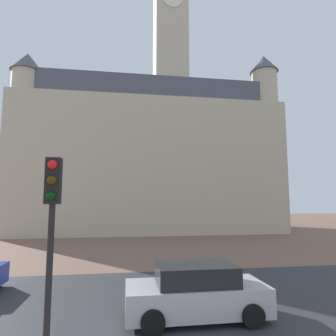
# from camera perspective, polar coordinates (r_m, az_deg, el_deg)

# --- Properties ---
(ground_plane) EXTENTS (120.00, 120.00, 0.00)m
(ground_plane) POSITION_cam_1_polar(r_m,az_deg,el_deg) (13.54, 0.40, -21.16)
(ground_plane) COLOR brown
(street_asphalt_strip) EXTENTS (120.00, 7.98, 0.00)m
(street_asphalt_strip) POSITION_cam_1_polar(r_m,az_deg,el_deg) (11.11, 2.63, -24.43)
(street_asphalt_strip) COLOR #2D2D33
(street_asphalt_strip) RESTS_ON ground_plane
(landmark_building) EXTENTS (28.96, 14.06, 36.00)m
(landmark_building) POSITION_cam_1_polar(r_m,az_deg,el_deg) (35.53, -3.49, 2.47)
(landmark_building) COLOR beige
(landmark_building) RESTS_ON ground_plane
(car_silver) EXTENTS (4.12, 1.98, 1.55)m
(car_silver) POSITION_cam_1_polar(r_m,az_deg,el_deg) (9.28, 5.55, -23.31)
(car_silver) COLOR #B2B2BC
(car_silver) RESTS_ON ground_plane
(traffic_light_pole) EXTENTS (0.28, 0.34, 4.25)m
(traffic_light_pole) POSITION_cam_1_polar(r_m,az_deg,el_deg) (6.01, -22.17, -10.12)
(traffic_light_pole) COLOR black
(traffic_light_pole) RESTS_ON ground_plane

